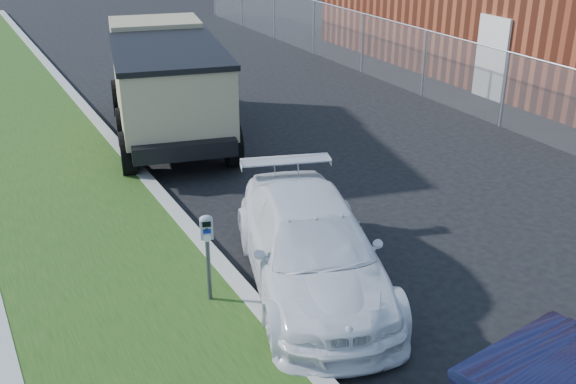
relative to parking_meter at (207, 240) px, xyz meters
name	(u,v)px	position (x,y,z in m)	size (l,w,h in m)	color
ground	(397,256)	(3.09, -0.08, -1.04)	(120.00, 120.00, 0.00)	black
streetside	(0,282)	(-2.48, 1.92, -0.97)	(6.12, 50.00, 0.15)	gray
chainlink_fence	(425,50)	(9.09, 6.92, 0.22)	(0.06, 30.06, 30.00)	slate
parking_meter	(207,240)	(0.00, 0.00, 0.00)	(0.20, 0.16, 1.27)	#3F4247
white_wagon	(310,246)	(1.47, -0.14, -0.41)	(1.76, 4.34, 1.26)	white
dump_truck	(165,78)	(1.87, 7.19, 0.27)	(3.43, 6.26, 2.32)	black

